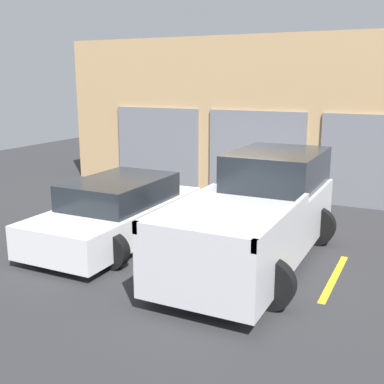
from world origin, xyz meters
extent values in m
plane|color=#2D2D30|center=(0.00, 0.00, 0.00)|extent=(28.00, 28.00, 0.00)
cube|color=tan|center=(0.00, 3.30, 2.27)|extent=(13.18, 0.60, 4.53)
cube|color=slate|center=(-3.46, 2.96, 1.23)|extent=(2.86, 0.08, 2.46)
cube|color=slate|center=(-0.20, 2.96, 1.23)|extent=(2.86, 0.08, 2.46)
cube|color=slate|center=(3.06, 2.96, 1.23)|extent=(2.86, 0.08, 2.46)
cube|color=silver|center=(1.49, -2.07, 0.71)|extent=(1.85, 5.13, 0.99)
cube|color=#1E2328|center=(1.49, -0.66, 1.56)|extent=(1.70, 2.31, 0.71)
cube|color=silver|center=(0.61, -3.23, 1.29)|extent=(0.08, 2.82, 0.18)
cube|color=silver|center=(2.38, -3.23, 1.29)|extent=(0.08, 2.82, 0.18)
cube|color=silver|center=(1.49, -4.60, 1.29)|extent=(1.85, 0.08, 0.18)
cylinder|color=black|center=(0.68, -0.48, 0.39)|extent=(0.78, 0.22, 0.78)
cylinder|color=black|center=(2.31, -0.48, 0.39)|extent=(0.78, 0.22, 0.78)
cylinder|color=black|center=(0.68, -3.67, 0.39)|extent=(0.78, 0.22, 0.78)
cylinder|color=black|center=(2.31, -3.67, 0.39)|extent=(0.78, 0.22, 0.78)
cube|color=white|center=(-1.49, -2.07, 0.47)|extent=(1.80, 4.31, 0.64)
cube|color=#1E2328|center=(-1.49, -1.97, 1.05)|extent=(1.58, 2.37, 0.52)
cylinder|color=black|center=(-2.28, -0.74, 0.33)|extent=(0.66, 0.22, 0.66)
cylinder|color=black|center=(-0.70, -0.74, 0.33)|extent=(0.66, 0.22, 0.66)
cylinder|color=black|center=(-2.28, -3.41, 0.33)|extent=(0.66, 0.22, 0.66)
cylinder|color=black|center=(-0.70, -3.41, 0.33)|extent=(0.66, 0.22, 0.66)
cube|color=gold|center=(-2.98, -2.07, 0.00)|extent=(0.12, 2.20, 0.01)
cube|color=gold|center=(0.00, -2.07, 0.00)|extent=(0.12, 2.20, 0.01)
cube|color=gold|center=(2.98, -2.07, 0.00)|extent=(0.12, 2.20, 0.01)
camera|label=1|loc=(4.20, -10.08, 3.35)|focal=45.00mm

